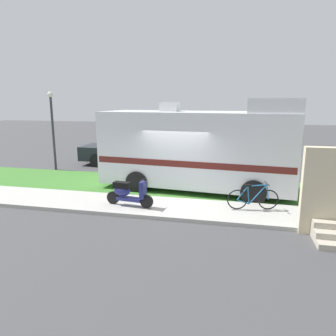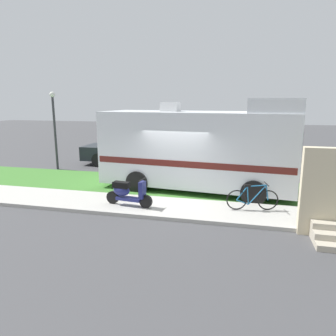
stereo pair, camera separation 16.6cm
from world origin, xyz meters
name	(u,v)px [view 1 (the left image)]	position (x,y,z in m)	size (l,w,h in m)	color
ground_plane	(173,199)	(0.00, 0.00, 0.00)	(80.00, 80.00, 0.00)	#424244
sidewalk	(166,208)	(0.00, -1.20, 0.06)	(24.00, 2.00, 0.12)	#ADAAA3
grass_strip	(181,187)	(0.00, 1.50, 0.04)	(24.00, 3.40, 0.08)	#3D752D
motorhome_rv	(199,148)	(0.77, 1.41, 1.74)	(7.75, 3.27, 3.66)	silver
scooter	(128,193)	(-1.27, -1.43, 0.58)	(1.69, 0.53, 0.97)	black
bicycle	(253,198)	(2.81, -0.91, 0.49)	(1.64, 0.54, 0.89)	black
pickup_truck_near	(139,148)	(-3.11, 5.64, 0.98)	(5.40, 2.11, 1.84)	#1E2328
street_lamp_post	(52,123)	(-7.11, 3.60, 2.46)	(0.28, 0.28, 4.03)	#333338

